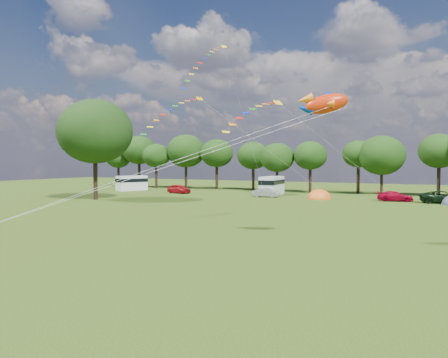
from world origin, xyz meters
The scene contains 14 objects.
ground_plane centered at (0.00, 0.00, 0.00)m, with size 180.00×180.00×0.00m, color black.
tree_line centered at (5.30, 54.99, 6.35)m, with size 102.98×10.98×10.27m.
big_tree centered at (-30.00, 28.00, 9.02)m, with size 10.00×10.00×13.28m.
car_a centered at (-26.84, 43.28, 0.71)m, with size 1.67×4.25×1.42m, color #A70F18.
car_b centered at (-11.72, 42.62, 0.62)m, with size 1.32×3.54×1.25m, color gray.
car_c centered at (5.54, 43.88, 0.65)m, with size 1.81×4.31×1.29m, color #A40420.
car_d centered at (11.23, 43.65, 0.75)m, with size 2.49×5.51×1.50m, color black.
campervan_a centered at (-37.78, 45.31, 1.36)m, with size 3.97×5.59×2.52m.
campervan_b centered at (-12.83, 47.33, 1.48)m, with size 2.88×5.80×2.75m.
tent_orange centered at (-4.02, 42.73, 0.02)m, with size 3.35×3.67×2.62m.
fish_kite centered at (6.76, 8.45, 8.84)m, with size 3.43×2.16×1.80m.
streamer_kite_a centered at (-13.69, 29.39, 17.17)m, with size 3.39×5.68×5.79m.
streamer_kite_b centered at (-10.24, 17.62, 10.12)m, with size 4.25×4.70×3.80m.
streamer_kite_c centered at (-0.28, 14.16, 9.24)m, with size 3.22×5.08×2.84m.
Camera 1 is at (16.12, -22.22, 5.36)m, focal length 40.00 mm.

